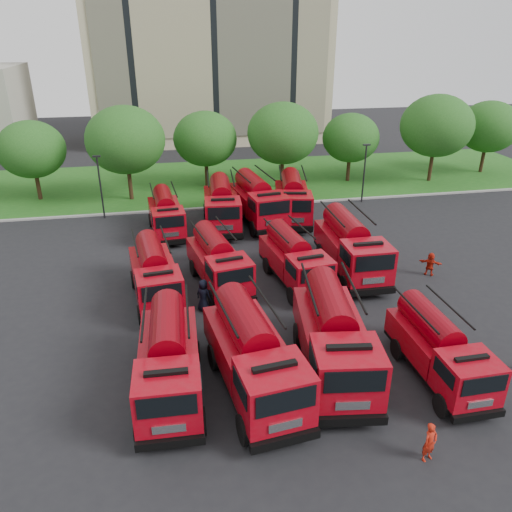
% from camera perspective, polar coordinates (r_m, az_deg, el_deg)
% --- Properties ---
extents(ground, '(140.00, 140.00, 0.00)m').
position_cam_1_polar(ground, '(26.94, 1.63, -6.84)').
color(ground, black).
rests_on(ground, ground).
extents(lawn, '(70.00, 16.00, 0.12)m').
position_cam_1_polar(lawn, '(50.64, -4.68, 8.55)').
color(lawn, '#165015').
rests_on(lawn, ground).
extents(curb, '(70.00, 0.30, 0.14)m').
position_cam_1_polar(curb, '(42.97, -3.45, 5.63)').
color(curb, gray).
rests_on(curb, ground).
extents(apartment_building, '(30.00, 14.18, 25.00)m').
position_cam_1_polar(apartment_building, '(70.71, -5.49, 23.33)').
color(apartment_building, '#C6B693').
rests_on(apartment_building, ground).
extents(tree_1, '(5.71, 5.71, 6.98)m').
position_cam_1_polar(tree_1, '(47.67, -24.29, 11.04)').
color(tree_1, '#382314').
rests_on(tree_1, ground).
extents(tree_2, '(6.72, 6.72, 8.22)m').
position_cam_1_polar(tree_2, '(44.86, -14.70, 12.71)').
color(tree_2, '#382314').
rests_on(tree_2, ground).
extents(tree_3, '(5.88, 5.88, 7.19)m').
position_cam_1_polar(tree_3, '(47.52, -5.83, 13.18)').
color(tree_3, '#382314').
rests_on(tree_3, ground).
extents(tree_4, '(6.55, 6.55, 8.01)m').
position_cam_1_polar(tree_4, '(47.08, 3.09, 13.82)').
color(tree_4, '#382314').
rests_on(tree_4, ground).
extents(tree_5, '(5.46, 5.46, 6.68)m').
position_cam_1_polar(tree_5, '(50.27, 10.77, 13.12)').
color(tree_5, '#382314').
rests_on(tree_5, ground).
extents(tree_6, '(6.89, 6.89, 8.42)m').
position_cam_1_polar(tree_6, '(52.18, 19.95, 13.81)').
color(tree_6, '#382314').
rests_on(tree_6, ground).
extents(tree_7, '(6.05, 6.05, 7.39)m').
position_cam_1_polar(tree_7, '(57.70, 25.06, 13.24)').
color(tree_7, '#382314').
rests_on(tree_7, ground).
extents(lamp_post_0, '(0.60, 0.25, 5.11)m').
position_cam_1_polar(lamp_post_0, '(41.45, -17.39, 7.92)').
color(lamp_post_0, black).
rests_on(lamp_post_0, ground).
extents(lamp_post_1, '(0.60, 0.25, 5.11)m').
position_cam_1_polar(lamp_post_1, '(44.54, 12.29, 9.60)').
color(lamp_post_1, black).
rests_on(lamp_post_1, ground).
extents(fire_truck_0, '(2.82, 7.21, 3.25)m').
position_cam_1_polar(fire_truck_0, '(21.26, -9.95, -11.60)').
color(fire_truck_0, black).
rests_on(fire_truck_0, ground).
extents(fire_truck_1, '(3.58, 7.88, 3.46)m').
position_cam_1_polar(fire_truck_1, '(21.02, -0.33, -11.26)').
color(fire_truck_1, black).
rests_on(fire_truck_1, ground).
extents(fire_truck_2, '(3.72, 8.09, 3.55)m').
position_cam_1_polar(fire_truck_2, '(22.29, 8.87, -9.14)').
color(fire_truck_2, black).
rests_on(fire_truck_2, ground).
extents(fire_truck_3, '(2.40, 6.35, 2.88)m').
position_cam_1_polar(fire_truck_3, '(23.26, 20.18, -9.96)').
color(fire_truck_3, black).
rests_on(fire_truck_3, ground).
extents(fire_truck_4, '(3.10, 6.99, 3.08)m').
position_cam_1_polar(fire_truck_4, '(28.41, -11.50, -2.01)').
color(fire_truck_4, black).
rests_on(fire_truck_4, ground).
extents(fire_truck_5, '(3.44, 7.03, 3.07)m').
position_cam_1_polar(fire_truck_5, '(29.43, -4.36, -0.60)').
color(fire_truck_5, black).
rests_on(fire_truck_5, ground).
extents(fire_truck_6, '(3.18, 6.93, 3.04)m').
position_cam_1_polar(fire_truck_6, '(29.72, 4.40, -0.36)').
color(fire_truck_6, black).
rests_on(fire_truck_6, ground).
extents(fire_truck_7, '(2.90, 7.69, 3.48)m').
position_cam_1_polar(fire_truck_7, '(31.35, 10.79, 1.07)').
color(fire_truck_7, black).
rests_on(fire_truck_7, ground).
extents(fire_truck_8, '(2.78, 6.70, 2.98)m').
position_cam_1_polar(fire_truck_8, '(37.62, -10.25, 4.76)').
color(fire_truck_8, black).
rests_on(fire_truck_8, ground).
extents(fire_truck_9, '(3.22, 7.69, 3.42)m').
position_cam_1_polar(fire_truck_9, '(38.39, -3.95, 5.86)').
color(fire_truck_9, black).
rests_on(fire_truck_9, ground).
extents(fire_truck_10, '(3.69, 8.04, 3.53)m').
position_cam_1_polar(fire_truck_10, '(39.13, 0.19, 6.37)').
color(fire_truck_10, black).
rests_on(fire_truck_10, ground).
extents(fire_truck_11, '(3.94, 7.85, 3.42)m').
position_cam_1_polar(fire_truck_11, '(39.84, 4.19, 6.56)').
color(fire_truck_11, black).
rests_on(fire_truck_11, ground).
extents(firefighter_0, '(0.69, 0.59, 1.58)m').
position_cam_1_polar(firefighter_0, '(20.26, 18.92, -21.08)').
color(firefighter_0, '#AE1C0D').
rests_on(firefighter_0, ground).
extents(firefighter_3, '(1.33, 1.18, 1.84)m').
position_cam_1_polar(firefighter_3, '(26.20, 19.41, -9.43)').
color(firefighter_3, '#AE1C0D').
rests_on(firefighter_3, ground).
extents(firefighter_4, '(1.07, 1.01, 1.83)m').
position_cam_1_polar(firefighter_4, '(27.59, -5.93, -6.15)').
color(firefighter_4, black).
rests_on(firefighter_4, ground).
extents(firefighter_5, '(1.48, 1.27, 1.49)m').
position_cam_1_polar(firefighter_5, '(32.99, 19.10, -2.04)').
color(firefighter_5, '#AE1C0D').
rests_on(firefighter_5, ground).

